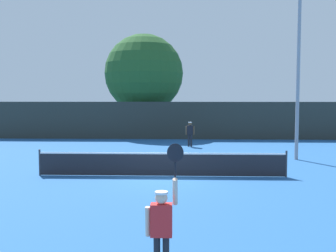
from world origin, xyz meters
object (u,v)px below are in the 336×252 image
Objects in this scene: tennis_ball at (196,170)px; parked_car_far at (249,124)px; player_receiving at (190,132)px; light_pole at (299,52)px; parked_car_near at (95,122)px; parked_car_mid at (196,123)px; large_tree at (144,74)px; player_serving at (162,221)px.

parked_car_far reaches higher than tennis_ball.
player_receiving is 0.16× the size of light_pole.
light_pole reaches higher than parked_car_far.
parked_car_near is at bearing -54.09° from player_receiving.
tennis_ball is at bearing -96.99° from parked_car_mid.
light_pole is 2.25× the size of parked_car_near.
parked_car_mid and parked_car_far have the same top height.
player_receiving is at bearing 90.97° from tennis_ball.
light_pole reaches higher than large_tree.
parked_car_near is at bearing 129.23° from light_pole.
player_receiving is 9.67m from large_tree.
light_pole is (5.23, 3.29, 5.43)m from tennis_ball.
light_pole is at bearing -80.28° from parked_car_mid.
parked_car_mid is at bearing 87.06° from player_serving.
tennis_ball is 19.41m from parked_car_far.
player_serving is at bearing -113.84° from light_pole.
large_tree reaches higher than parked_car_near.
parked_car_near is 9.63m from parked_car_mid.
player_receiving is 0.19× the size of large_tree.
light_pole is 18.42m from parked_car_mid.
light_pole reaches higher than tennis_ball.
parked_car_near and parked_car_far have the same top height.
player_serving is 1.52× the size of player_receiving.
parked_car_near is at bearing 139.87° from large_tree.
player_receiving is 0.37× the size of parked_car_near.
large_tree is at bearing -142.78° from parked_car_mid.
large_tree is (-2.92, 27.06, 4.09)m from player_serving.
player_receiving is 12.05m from parked_car_mid.
player_serving is 0.29× the size of large_tree.
large_tree is at bearing 96.17° from player_serving.
player_serving is 15.90m from light_pole.
parked_car_far is (6.20, 29.34, -0.27)m from player_serving.
large_tree reaches higher than player_receiving.
player_serving is 31.22m from parked_car_mid.
parked_car_far is (5.40, 10.18, -0.19)m from player_receiving.
large_tree is at bearing -64.73° from player_receiving.
tennis_ball is at bearing -147.80° from light_pole.
parked_car_far is at bearing 14.05° from large_tree.
player_serving is at bearing -83.83° from large_tree.
light_pole is 1.16× the size of large_tree.
parked_car_far is at bearing -26.98° from parked_car_mid.
light_pole is at bearing -91.10° from parked_car_far.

